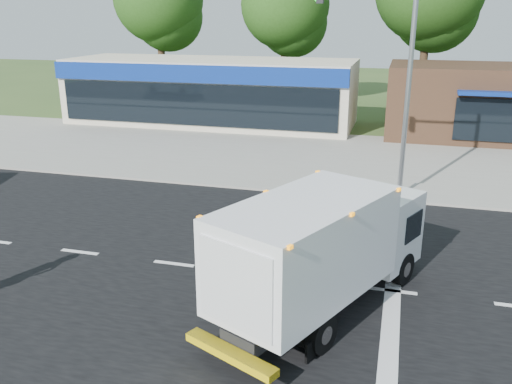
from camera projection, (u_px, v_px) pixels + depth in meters
ground at (278, 277)px, 14.49m from camera, size 120.00×120.00×0.00m
road_asphalt at (278, 277)px, 14.49m from camera, size 60.00×14.00×0.02m
sidewalk at (323, 186)px, 21.99m from camera, size 60.00×2.40×0.12m
parking_apron at (340, 153)px, 27.32m from camera, size 60.00×9.00×0.02m
lane_markings at (320, 309)px, 12.91m from camera, size 55.20×7.00×0.01m
ems_box_truck at (323, 245)px, 12.32m from camera, size 4.65×6.92×2.96m
retail_strip_mall at (211, 91)px, 34.36m from camera, size 18.00×6.20×4.00m
brown_storefront at (479, 102)px, 30.43m from camera, size 10.00×6.70×4.00m
traffic_signal_pole at (392, 66)px, 19.33m from camera, size 3.51×0.25×8.00m
background_trees at (357, 3)px, 38.19m from camera, size 36.77×7.39×12.10m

